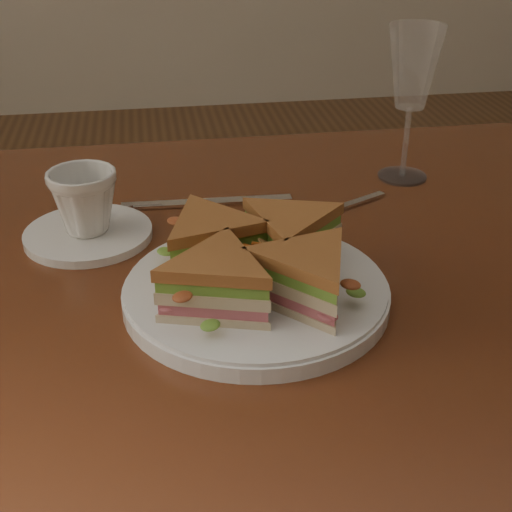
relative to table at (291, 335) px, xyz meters
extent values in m
cube|color=#3E1B0E|center=(0.00, 0.00, 0.08)|extent=(1.20, 0.80, 0.04)
cylinder|color=white|center=(-0.05, -0.07, 0.11)|extent=(0.26, 0.26, 0.02)
cube|color=silver|center=(0.09, 0.12, 0.10)|extent=(0.12, 0.07, 0.00)
ellipsoid|color=silver|center=(0.01, 0.08, 0.10)|extent=(0.05, 0.03, 0.01)
cube|color=silver|center=(-0.07, 0.16, 0.10)|extent=(0.20, 0.02, 0.00)
cube|color=silver|center=(-0.16, 0.16, 0.10)|extent=(0.05, 0.01, 0.00)
cylinder|color=white|center=(0.19, 0.20, 0.10)|extent=(0.07, 0.07, 0.00)
cylinder|color=white|center=(0.19, 0.20, 0.15)|extent=(0.01, 0.01, 0.10)
cone|color=white|center=(0.19, 0.20, 0.25)|extent=(0.07, 0.07, 0.10)
cylinder|color=white|center=(-0.22, 0.09, 0.10)|extent=(0.15, 0.15, 0.01)
imported|color=white|center=(-0.22, 0.09, 0.15)|extent=(0.09, 0.09, 0.07)
camera|label=1|loc=(-0.15, -0.66, 0.48)|focal=50.00mm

